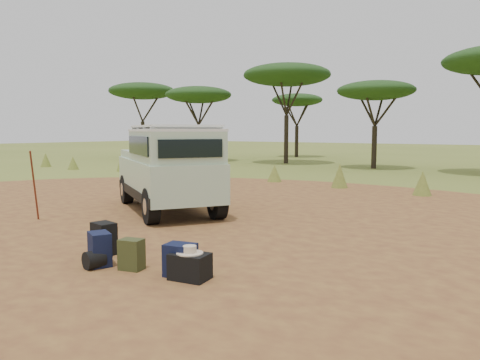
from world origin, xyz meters
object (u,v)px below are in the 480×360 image
Objects in this scene: backpack_black at (104,239)px; backpack_navy at (100,249)px; duffel_navy at (180,260)px; walking_staff at (34,186)px; hard_case at (190,267)px; safari_vehicle at (169,170)px; backpack_olive at (132,255)px.

backpack_black is 0.67m from backpack_navy.
walking_staff is at bearing 155.74° from duffel_navy.
backpack_navy is at bearing -33.96° from backpack_black.
backpack_black is 1.04× the size of hard_case.
walking_staff is at bearing -86.70° from safari_vehicle.
duffel_navy reaches higher than hard_case.
duffel_navy is at bearing -58.09° from walking_staff.
safari_vehicle is 5.19m from backpack_olive.
backpack_black is at bearing 165.31° from hard_case.
safari_vehicle reaches higher than duffel_navy.
duffel_navy is (0.81, 0.19, 0.00)m from backpack_olive.
safari_vehicle is 4.98m from backpack_navy.
backpack_navy is (0.48, -0.47, -0.01)m from backpack_black.
safari_vehicle is at bearing 126.93° from hard_case.
hard_case is at bearing -11.21° from safari_vehicle.
backpack_navy is 1.41m from duffel_navy.
backpack_black is at bearing -61.54° from walking_staff.
walking_staff is 3.77m from backpack_black.
backpack_black is (2.07, -3.73, -0.79)m from safari_vehicle.
walking_staff is 4.36m from backpack_navy.
backpack_navy is (2.55, -4.20, -0.80)m from safari_vehicle.
duffel_navy reaches higher than backpack_olive.
backpack_black is 1.15× the size of duffel_navy.
hard_case is at bearing -58.01° from walking_staff.
backpack_navy reaches higher than hard_case.
walking_staff is 3.23× the size of hard_case.
backpack_black reaches higher than backpack_navy.
backpack_black is at bearing 161.10° from backpack_navy.
backpack_black reaches higher than duffel_navy.
safari_vehicle is at bearing 112.62° from backpack_olive.
walking_staff reaches higher than backpack_black.
backpack_navy is 1.11× the size of backpack_olive.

